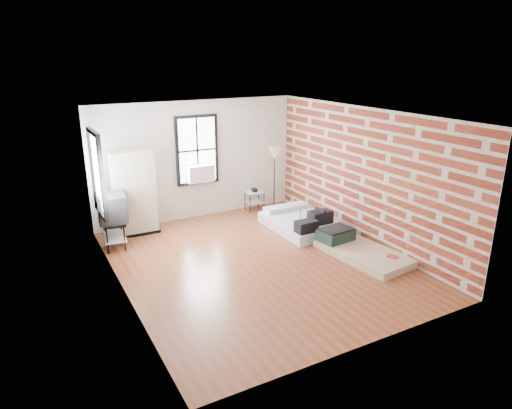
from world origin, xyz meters
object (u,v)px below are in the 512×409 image
mattress_main (302,222)px  tv_stand (112,210)px  wardrobe (134,193)px  side_table (254,196)px  mattress_bare (357,249)px  floor_lamp (275,157)px

mattress_main → tv_stand: bearing=165.5°
wardrobe → side_table: size_ratio=3.16×
mattress_bare → side_table: side_table is taller
mattress_main → floor_lamp: (0.19, 1.59, 1.19)m
mattress_main → side_table: 1.71m
mattress_main → mattress_bare: bearing=-84.5°
wardrobe → floor_lamp: (3.56, 0.00, 0.43)m
tv_stand → mattress_main: bearing=-7.1°
mattress_main → floor_lamp: floor_lamp is taller
mattress_main → tv_stand: tv_stand is taller
side_table → mattress_bare: bearing=-81.3°
wardrobe → tv_stand: (-0.59, -0.57, -0.12)m
wardrobe → side_table: wardrobe is taller
wardrobe → tv_stand: size_ratio=1.66×
floor_lamp → wardrobe: bearing=-180.0°
wardrobe → side_table: bearing=2.5°
floor_lamp → side_table: bearing=172.6°
side_table → tv_stand: size_ratio=0.52×
side_table → floor_lamp: 1.10m
mattress_bare → tv_stand: (-4.12, 2.70, 0.68)m
mattress_bare → wardrobe: size_ratio=1.06×
mattress_main → side_table: (-0.35, 1.66, 0.23)m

